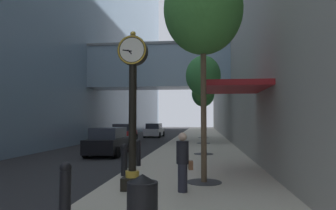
% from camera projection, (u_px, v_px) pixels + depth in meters
% --- Properties ---
extents(ground_plane, '(110.00, 110.00, 0.00)m').
position_uv_depth(ground_plane, '(170.00, 142.00, 28.21)').
color(ground_plane, '#262628').
rests_on(ground_plane, ground).
extents(sidewalk_right, '(5.38, 80.00, 0.14)m').
position_uv_depth(sidewalk_right, '(200.00, 140.00, 30.89)').
color(sidewalk_right, '#BCB29E').
rests_on(sidewalk_right, ground).
extents(street_clock, '(0.84, 0.55, 4.49)m').
position_uv_depth(street_clock, '(133.00, 102.00, 8.72)').
color(street_clock, black).
rests_on(street_clock, sidewalk_right).
extents(bollard_second, '(0.24, 0.24, 1.12)m').
position_uv_depth(bollard_second, '(65.00, 189.00, 6.16)').
color(bollard_second, black).
rests_on(bollard_second, sidewalk_right).
extents(bollard_fourth, '(0.24, 0.24, 1.12)m').
position_uv_depth(bollard_fourth, '(124.00, 159.00, 10.76)').
color(bollard_fourth, black).
rests_on(bollard_fourth, sidewalk_right).
extents(bollard_fifth, '(0.24, 0.24, 1.12)m').
position_uv_depth(bollard_fifth, '(138.00, 152.00, 13.07)').
color(bollard_fifth, black).
rests_on(bollard_fifth, sidewalk_right).
extents(street_tree_near, '(2.53, 2.53, 6.95)m').
position_uv_depth(street_tree_near, '(203.00, 10.00, 9.87)').
color(street_tree_near, '#333335').
rests_on(street_tree_near, sidewalk_right).
extents(street_tree_mid_near, '(1.99, 1.99, 5.61)m').
position_uv_depth(street_tree_mid_near, '(203.00, 76.00, 17.62)').
color(street_tree_mid_near, '#333335').
rests_on(street_tree_mid_near, sidewalk_right).
extents(street_tree_mid_far, '(1.82, 1.82, 5.49)m').
position_uv_depth(street_tree_mid_far, '(203.00, 90.00, 25.42)').
color(street_tree_mid_far, '#333335').
rests_on(street_tree_mid_far, sidewalk_right).
extents(street_tree_far, '(2.45, 2.45, 6.13)m').
position_uv_depth(street_tree_far, '(203.00, 94.00, 33.23)').
color(street_tree_far, '#333335').
rests_on(street_tree_far, sidewalk_right).
extents(trash_bin, '(0.53, 0.53, 1.05)m').
position_uv_depth(trash_bin, '(142.00, 205.00, 5.16)').
color(trash_bin, black).
rests_on(trash_bin, sidewalk_right).
extents(pedestrian_walking, '(0.48, 0.38, 1.61)m').
position_uv_depth(pedestrian_walking, '(183.00, 161.00, 8.39)').
color(pedestrian_walking, '#23232D').
rests_on(pedestrian_walking, sidewalk_right).
extents(storefront_awning, '(2.40, 3.60, 3.30)m').
position_uv_depth(storefront_awning, '(232.00, 89.00, 11.96)').
color(storefront_awning, maroon).
rests_on(storefront_awning, sidewalk_right).
extents(car_black_near, '(2.04, 4.68, 1.62)m').
position_uv_depth(car_black_near, '(109.00, 142.00, 18.25)').
color(car_black_near, black).
rests_on(car_black_near, ground).
extents(car_red_mid, '(2.04, 4.21, 1.67)m').
position_uv_depth(car_red_mid, '(124.00, 133.00, 29.38)').
color(car_red_mid, '#AD191E').
rests_on(car_red_mid, ground).
extents(car_white_far, '(2.05, 4.31, 1.62)m').
position_uv_depth(car_white_far, '(154.00, 130.00, 36.30)').
color(car_white_far, silver).
rests_on(car_white_far, ground).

